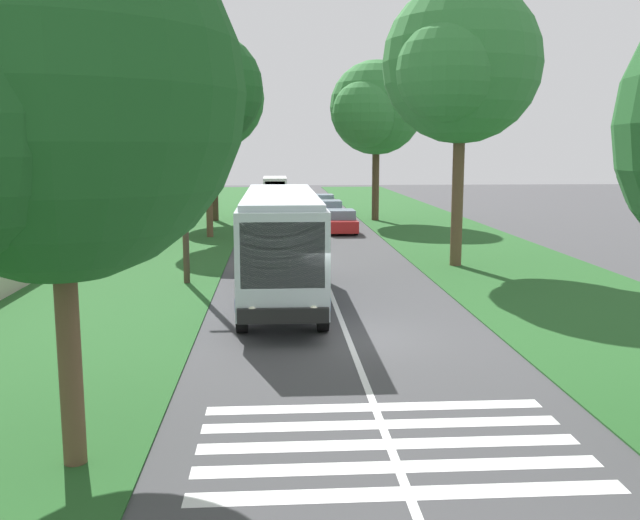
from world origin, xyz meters
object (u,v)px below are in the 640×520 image
Objects in this scene: trailing_car_0 at (341,222)px; roadside_tree_left_2 at (210,100)px; trailing_car_1 at (330,211)px; trailing_car_2 at (323,204)px; roadside_tree_left_1 at (48,106)px; trailing_minibus_0 at (275,188)px; roadside_tree_right_1 at (457,68)px; roadside_tree_left_0 at (203,92)px; utility_pole at (184,183)px; roadside_tree_right_0 at (374,110)px; coach_bus at (281,240)px.

roadside_tree_left_2 is (7.50, 8.56, 7.81)m from trailing_car_0.
trailing_car_0 is 1.00× the size of trailing_car_1.
roadside_tree_left_1 is (-46.19, 7.46, 5.19)m from trailing_car_2.
roadside_tree_left_1 reaches higher than trailing_minibus_0.
roadside_tree_right_1 is (-20.42, -3.86, 7.90)m from trailing_car_1.
trailing_car_2 is at bearing 0.18° from trailing_car_1.
roadside_tree_right_1 is at bearing -167.27° from trailing_minibus_0.
roadside_tree_left_2 is 23.61m from roadside_tree_right_1.
trailing_car_0 is 33.03m from roadside_tree_left_1.
trailing_car_0 is 0.48× the size of roadside_tree_left_1.
trailing_minibus_0 is 36.19m from roadside_tree_right_1.
roadside_tree_left_2 reaches higher than roadside_tree_right_1.
roadside_tree_left_0 is 16.06m from roadside_tree_right_1.
roadside_tree_right_1 is at bearing -163.43° from trailing_car_0.
roadside_tree_left_2 is at bearing 2.55° from utility_pole.
roadside_tree_left_2 is at bearing 162.75° from trailing_minibus_0.
trailing_car_2 is (14.47, 0.12, 0.00)m from trailing_car_0.
roadside_tree_right_0 is at bearing -158.05° from trailing_car_2.
trailing_minibus_0 is (41.61, 0.17, -0.60)m from coach_bus.
roadside_tree_left_1 is at bearing 163.08° from coach_bus.
roadside_tree_right_1 is (-27.11, -3.88, 7.90)m from trailing_car_2.
roadside_tree_left_0 is (-9.59, 7.99, 7.67)m from trailing_car_1.
roadside_tree_left_1 reaches higher than trailing_car_1.
roadside_tree_left_2 is at bearing 48.77° from trailing_car_0.
roadside_tree_left_2 is (-6.97, 8.44, 7.81)m from trailing_car_2.
trailing_minibus_0 is 0.81× the size of utility_pole.
trailing_car_2 is 0.48× the size of roadside_tree_left_1.
trailing_car_0 is at bearing -77.43° from roadside_tree_left_0.
roadside_tree_left_0 reaches higher than roadside_tree_left_1.
utility_pole reaches higher than coach_bus.
roadside_tree_left_0 is 1.57× the size of utility_pole.
roadside_tree_left_0 is (-1.80, 8.09, 7.67)m from trailing_car_0.
trailing_car_0 is (19.62, -3.90, -1.48)m from coach_bus.
coach_bus is at bearing -133.74° from utility_pole.
roadside_tree_left_0 is (-23.80, 4.03, 6.79)m from trailing_minibus_0.
roadside_tree_left_0 is at bearing 140.18° from trailing_car_1.
roadside_tree_right_1 is (19.08, -11.34, 2.72)m from roadside_tree_left_1.
roadside_tree_right_1 is (-10.83, -11.85, 0.24)m from roadside_tree_left_0.
roadside_tree_right_0 is at bearing -15.20° from roadside_tree_left_1.
trailing_minibus_0 is (14.21, 3.96, 0.88)m from trailing_car_1.
roadside_tree_right_0 is (-0.86, -3.02, 7.14)m from trailing_car_1.
trailing_car_0 is 0.58× the size of utility_pole.
trailing_car_0 is 15.37m from roadside_tree_right_1.
roadside_tree_left_2 reaches higher than trailing_minibus_0.
trailing_car_0 is 1.00× the size of trailing_car_2.
coach_bus is at bearing 168.77° from trailing_car_0.
roadside_tree_right_0 reaches higher than trailing_minibus_0.
roadside_tree_left_0 reaches higher than trailing_car_0.
coach_bus is at bearing -166.75° from roadside_tree_left_0.
roadside_tree_right_1 reaches higher than trailing_car_1.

